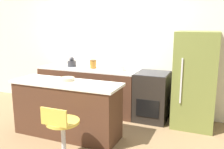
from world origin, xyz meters
name	(u,v)px	position (x,y,z in m)	size (l,w,h in m)	color
ground_plane	(95,117)	(0.00, 0.00, 0.00)	(14.00, 14.00, 0.00)	#8E704C
wall_back	(109,48)	(0.00, 0.69, 1.30)	(8.00, 0.06, 2.60)	silver
back_counter	(89,89)	(-0.31, 0.34, 0.45)	(2.08, 0.64, 0.91)	#4C2D1E
kitchen_island	(67,109)	(-0.07, -0.87, 0.45)	(1.80, 0.59, 0.90)	#4C2D1E
oven_range	(152,96)	(1.04, 0.34, 0.45)	(0.60, 0.65, 0.91)	black
refrigerator	(195,80)	(1.79, 0.33, 0.84)	(0.70, 0.70, 1.68)	olive
stool_chair	(62,133)	(0.30, -1.56, 0.40)	(0.44, 0.44, 0.79)	#B7B7BC
kettle	(72,63)	(-0.70, 0.34, 0.99)	(0.18, 0.18, 0.20)	#333338
mixing_bowl	(119,68)	(0.36, 0.34, 0.96)	(0.26, 0.26, 0.10)	white
canister_jar	(93,64)	(-0.20, 0.34, 0.99)	(0.14, 0.14, 0.17)	#9E6623
fruit_bowl	(67,79)	(-0.09, -0.79, 0.93)	(0.24, 0.24, 0.05)	#C1B28E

